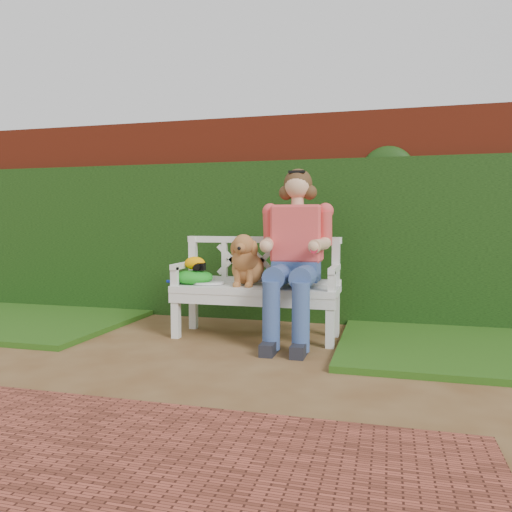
# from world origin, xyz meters

# --- Properties ---
(ground) EXTENTS (60.00, 60.00, 0.00)m
(ground) POSITION_xyz_m (0.00, 0.00, 0.00)
(ground) COLOR #58361A
(brick_wall) EXTENTS (10.00, 0.30, 2.20)m
(brick_wall) POSITION_xyz_m (0.00, 1.90, 1.10)
(brick_wall) COLOR maroon
(brick_wall) RESTS_ON ground
(ivy_hedge) EXTENTS (10.00, 0.18, 1.70)m
(ivy_hedge) POSITION_xyz_m (0.00, 1.68, 0.85)
(ivy_hedge) COLOR #234E15
(ivy_hedge) RESTS_ON ground
(grass_left) EXTENTS (2.60, 2.00, 0.05)m
(grass_left) POSITION_xyz_m (-2.40, 0.90, 0.03)
(grass_left) COLOR #194113
(grass_left) RESTS_ON ground
(grass_right) EXTENTS (2.60, 2.00, 0.05)m
(grass_right) POSITION_xyz_m (2.40, 0.90, 0.03)
(grass_right) COLOR #194113
(grass_right) RESTS_ON ground
(brick_paving) EXTENTS (4.00, 1.20, 0.03)m
(brick_paving) POSITION_xyz_m (0.00, -1.60, 0.01)
(brick_paving) COLOR #56261B
(brick_paving) RESTS_ON ground
(garden_bench) EXTENTS (1.63, 0.76, 0.48)m
(garden_bench) POSITION_xyz_m (0.33, 0.81, 0.24)
(garden_bench) COLOR white
(garden_bench) RESTS_ON ground
(seated_woman) EXTENTS (0.89, 1.04, 1.57)m
(seated_woman) POSITION_xyz_m (0.70, 0.79, 0.79)
(seated_woman) COLOR #CA3F69
(seated_woman) RESTS_ON ground
(dog) EXTENTS (0.43, 0.50, 0.48)m
(dog) POSITION_xyz_m (0.24, 0.82, 0.72)
(dog) COLOR #905E26
(dog) RESTS_ON garden_bench
(tennis_racket) EXTENTS (0.64, 0.42, 0.03)m
(tennis_racket) POSITION_xyz_m (-0.16, 0.78, 0.49)
(tennis_racket) COLOR white
(tennis_racket) RESTS_ON garden_bench
(green_bag) EXTENTS (0.46, 0.42, 0.13)m
(green_bag) POSITION_xyz_m (-0.28, 0.77, 0.54)
(green_bag) COLOR green
(green_bag) RESTS_ON garden_bench
(camera_item) EXTENTS (0.11, 0.08, 0.07)m
(camera_item) POSITION_xyz_m (-0.21, 0.78, 0.64)
(camera_item) COLOR black
(camera_item) RESTS_ON green_bag
(baseball_glove) EXTENTS (0.23, 0.19, 0.12)m
(baseball_glove) POSITION_xyz_m (-0.26, 0.80, 0.67)
(baseball_glove) COLOR #F59B00
(baseball_glove) RESTS_ON green_bag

